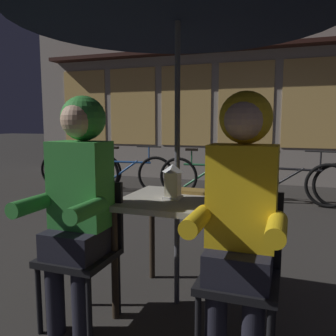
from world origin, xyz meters
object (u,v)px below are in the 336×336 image
object	(u,v)px
person_right_hooded	(241,201)
chair_left	(85,244)
cafe_table	(177,213)
book	(192,191)
person_left_hooded	(78,189)
bicycle_nearest	(80,170)
lantern	(173,180)
bicycle_second	(128,173)
chair_right	(241,265)
bicycle_fourth	(291,182)
bicycle_third	(208,177)

from	to	relation	value
person_right_hooded	chair_left	bearing A→B (deg)	176.61
cafe_table	book	bearing A→B (deg)	76.31
person_left_hooded	bicycle_nearest	size ratio (longest dim) A/B	0.83
chair_left	bicycle_nearest	distance (m)	4.59
lantern	chair_left	xyz separation A→B (m)	(-0.46, -0.35, -0.37)
person_right_hooded	bicycle_second	xyz separation A→B (m)	(-2.51, 3.81, -0.50)
chair_right	chair_left	bearing A→B (deg)	180.00
book	chair_left	bearing A→B (deg)	-133.13
lantern	bicycle_fourth	xyz separation A→B (m)	(0.74, 3.38, -0.51)
lantern	person_left_hooded	distance (m)	0.61
bicycle_third	lantern	bearing A→B (deg)	-80.78
chair_right	bicycle_second	distance (m)	4.52
person_left_hooded	person_right_hooded	xyz separation A→B (m)	(0.96, 0.00, 0.00)
person_left_hooded	bicycle_second	size ratio (longest dim) A/B	0.83
chair_left	chair_right	bearing A→B (deg)	0.00
bicycle_third	book	bearing A→B (deg)	-78.93
chair_right	bicycle_fourth	world-z (taller)	chair_right
bicycle_third	bicycle_second	bearing A→B (deg)	-178.17
cafe_table	lantern	distance (m)	0.23
person_left_hooded	bicycle_fourth	size ratio (longest dim) A/B	0.83
lantern	chair_right	bearing A→B (deg)	-34.70
cafe_table	bicycle_fourth	distance (m)	3.44
cafe_table	bicycle_fourth	world-z (taller)	bicycle_fourth
bicycle_second	lantern	bearing A→B (deg)	-59.52
cafe_table	book	distance (m)	0.24
bicycle_nearest	bicycle_fourth	world-z (taller)	same
person_right_hooded	bicycle_fourth	distance (m)	3.82
lantern	person_right_hooded	bearing A→B (deg)	-38.85
person_left_hooded	person_right_hooded	distance (m)	0.96
cafe_table	chair_left	xyz separation A→B (m)	(-0.48, -0.37, -0.15)
lantern	bicycle_third	bearing A→B (deg)	99.22
cafe_table	person_left_hooded	distance (m)	0.67
bicycle_fourth	book	xyz separation A→B (m)	(-0.67, -3.15, 0.41)
bicycle_third	chair_left	bearing A→B (deg)	-88.44
bicycle_third	bicycle_fourth	xyz separation A→B (m)	(1.30, -0.08, 0.00)
bicycle_second	bicycle_fourth	bearing A→B (deg)	-0.64
person_right_hooded	bicycle_third	xyz separation A→B (m)	(-1.06, 3.86, -0.50)
chair_left	person_right_hooded	distance (m)	1.03
cafe_table	bicycle_second	size ratio (longest dim) A/B	0.44
bicycle_second	bicycle_third	xyz separation A→B (m)	(1.44, 0.05, 0.00)
cafe_table	chair_right	bearing A→B (deg)	-37.55
cafe_table	bicycle_fourth	bearing A→B (deg)	77.90
chair_left	person_left_hooded	world-z (taller)	person_left_hooded
person_right_hooded	bicycle_second	distance (m)	4.59
lantern	bicycle_second	distance (m)	3.99
bicycle_second	bicycle_third	size ratio (longest dim) A/B	1.00
bicycle_second	bicycle_nearest	bearing A→B (deg)	177.68
bicycle_fourth	chair_left	bearing A→B (deg)	-107.85
chair_right	bicycle_third	world-z (taller)	chair_right
cafe_table	bicycle_nearest	bearing A→B (deg)	131.78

